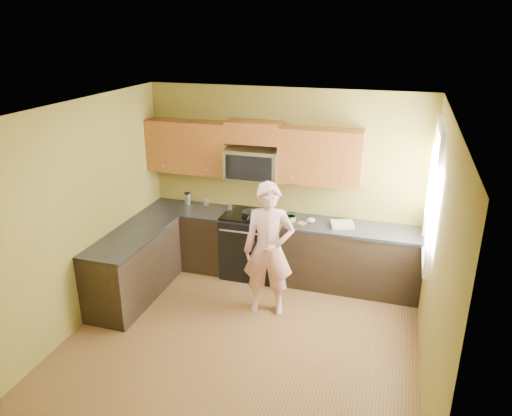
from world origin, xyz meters
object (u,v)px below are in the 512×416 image
at_px(frying_pan, 251,215).
at_px(butter_tub, 291,221).
at_px(microwave, 253,178).
at_px(travel_mug, 188,204).
at_px(stove, 250,244).
at_px(woman, 269,250).

relative_size(frying_pan, butter_tub, 3.60).
distance_m(microwave, travel_mug, 1.18).
bearing_deg(stove, travel_mug, 171.18).
relative_size(microwave, travel_mug, 3.96).
bearing_deg(microwave, butter_tub, -12.08).
relative_size(woman, frying_pan, 3.91).
relative_size(woman, travel_mug, 9.02).
distance_m(frying_pan, butter_tub, 0.58).
height_order(stove, microwave, microwave).
xyz_separation_m(butter_tub, travel_mug, (-1.65, 0.17, 0.00)).
relative_size(frying_pan, travel_mug, 2.31).
relative_size(butter_tub, travel_mug, 0.64).
bearing_deg(frying_pan, microwave, 87.74).
relative_size(stove, travel_mug, 4.95).
bearing_deg(butter_tub, woman, -94.84).
xyz_separation_m(woman, travel_mug, (-1.57, 1.05, 0.05)).
distance_m(microwave, frying_pan, 0.53).
xyz_separation_m(woman, butter_tub, (0.08, 0.89, 0.05)).
bearing_deg(butter_tub, microwave, 167.92).
distance_m(stove, butter_tub, 0.75).
bearing_deg(microwave, stove, -90.00).
height_order(microwave, woman, woman).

